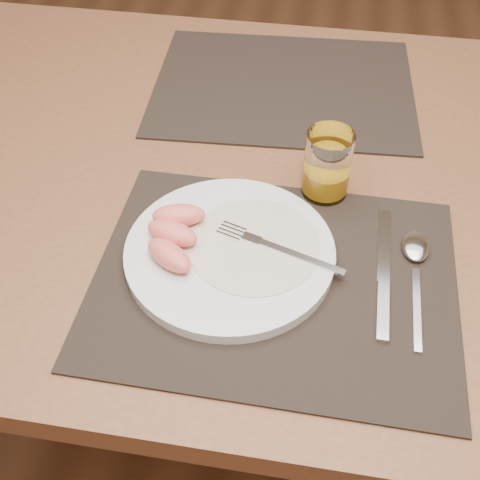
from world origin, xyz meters
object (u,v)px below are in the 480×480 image
object	(u,v)px
placemat_near	(275,279)
plate	(230,252)
fork	(269,245)
spoon	(416,255)
knife	(383,281)
placemat_far	(283,86)
table	(274,207)
juice_glass	(327,167)

from	to	relation	value
placemat_near	plate	xyz separation A→B (m)	(-0.06, 0.03, 0.01)
placemat_near	fork	xyz separation A→B (m)	(-0.01, 0.04, 0.02)
plate	spoon	size ratio (longest dim) A/B	1.41
knife	plate	bearing A→B (deg)	176.48
placemat_far	plate	world-z (taller)	plate
placemat_far	spoon	bearing A→B (deg)	-60.37
spoon	table	bearing A→B (deg)	142.05
knife	spoon	bearing A→B (deg)	50.56
placemat_near	placemat_far	world-z (taller)	same
fork	plate	bearing A→B (deg)	-166.55
table	placemat_near	xyz separation A→B (m)	(0.02, -0.22, 0.09)
table	spoon	size ratio (longest dim) A/B	7.32
placemat_far	fork	size ratio (longest dim) A/B	2.63
placemat_near	spoon	size ratio (longest dim) A/B	2.35
fork	juice_glass	bearing A→B (deg)	65.07
placemat_far	knife	bearing A→B (deg)	-67.85
knife	spoon	distance (m)	0.06
placemat_near	spoon	world-z (taller)	spoon
fork	knife	world-z (taller)	fork
table	plate	bearing A→B (deg)	-100.85
table	placemat_far	size ratio (longest dim) A/B	3.11
knife	table	bearing A→B (deg)	127.77
spoon	juice_glass	distance (m)	0.17
table	plate	size ratio (longest dim) A/B	5.19
placemat_far	juice_glass	bearing A→B (deg)	-71.55
plate	juice_glass	xyz separation A→B (m)	(0.11, 0.15, 0.04)
table	spoon	world-z (taller)	spoon
table	juice_glass	distance (m)	0.16
placemat_near	placemat_far	size ratio (longest dim) A/B	1.00
placemat_near	placemat_far	distance (m)	0.44
knife	juice_glass	distance (m)	0.18
placemat_far	placemat_near	bearing A→B (deg)	-84.95
placemat_near	knife	world-z (taller)	knife
placemat_near	juice_glass	world-z (taller)	juice_glass
spoon	placemat_far	bearing A→B (deg)	119.63
plate	placemat_near	bearing A→B (deg)	-23.70
juice_glass	placemat_near	bearing A→B (deg)	-105.98
placemat_far	plate	bearing A→B (deg)	-93.16
table	placemat_near	size ratio (longest dim) A/B	3.11
plate	fork	world-z (taller)	fork
plate	knife	size ratio (longest dim) A/B	1.23
plate	fork	xyz separation A→B (m)	(0.05, 0.01, 0.01)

